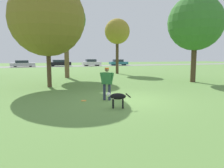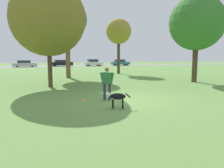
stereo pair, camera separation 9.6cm
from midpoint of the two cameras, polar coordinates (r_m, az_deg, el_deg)
The scene contains 13 objects.
ground_plane at distance 10.73m, azimuth 4.39°, elevation -4.21°, with size 120.00×120.00×0.00m, color #608C42.
far_road_strip at distance 46.09m, azimuth -13.67°, elevation 4.52°, with size 120.00×6.00×0.01m.
person at distance 10.55m, azimuth -1.04°, elevation 0.79°, with size 0.63×0.53×1.59m.
dog at distance 9.03m, azimuth 1.56°, elevation -3.43°, with size 0.98×0.51×0.65m.
frisbee at distance 10.61m, azimuth -7.09°, elevation -4.33°, with size 0.25×0.25×0.02m.
tree_near_left at distance 15.85m, azimuth -16.17°, elevation 16.08°, with size 5.05×5.05×7.16m.
tree_mid_center at distance 22.26m, azimuth -11.54°, elevation 16.11°, with size 3.83×3.83×7.55m.
tree_near_right at distance 19.32m, azimuth 21.40°, elevation 14.62°, with size 4.39×4.39×6.97m.
tree_far_right at distance 26.64m, azimuth 1.86°, elevation 13.47°, with size 2.98×2.98×6.52m.
parked_car_silver at distance 45.76m, azimuth -21.79°, elevation 4.96°, with size 4.56×1.85×1.27m.
parked_car_black at distance 46.41m, azimuth -13.08°, elevation 5.36°, with size 4.63×1.86×1.32m.
parked_car_white at distance 47.01m, azimuth -4.89°, elevation 5.59°, with size 3.91×1.82×1.41m.
parked_car_teal at distance 49.29m, azimuth 2.22°, elevation 5.66°, with size 4.14×1.79×1.33m.
Camera 2 is at (-4.11, -9.67, 2.16)m, focal length 35.00 mm.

